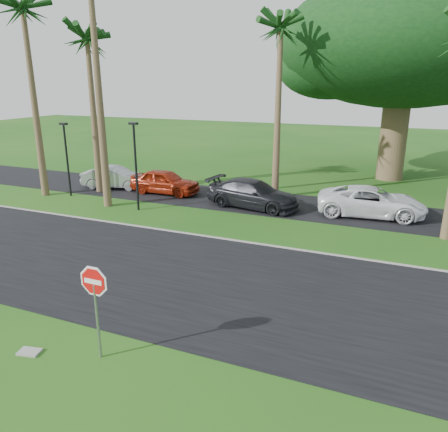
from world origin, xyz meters
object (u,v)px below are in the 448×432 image
Objects in this scene: car_silver at (115,178)px; car_dark at (253,194)px; car_red at (165,182)px; car_minivan at (372,202)px; stop_sign_near at (95,294)px.

car_dark is (9.67, -0.79, 0.06)m from car_silver.
car_minivan is (12.09, 0.05, 0.01)m from car_red.
stop_sign_near is 0.49× the size of car_minivan.
car_minivan is at bearing -73.97° from car_dark.
car_red is 0.83× the size of car_dark.
car_red is 12.09m from car_minivan.
car_dark is at bearing 93.87° from stop_sign_near.
stop_sign_near is 0.51× the size of car_dark.
stop_sign_near is at bearing 155.47° from car_minivan.
car_minivan is at bearing 71.35° from stop_sign_near.
stop_sign_near is 0.63× the size of car_silver.
car_minivan is at bearing -90.14° from car_red.
stop_sign_near reaches higher than car_dark.
car_silver is at bearing 125.13° from stop_sign_near.
car_minivan is (6.10, 0.87, -0.00)m from car_dark.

